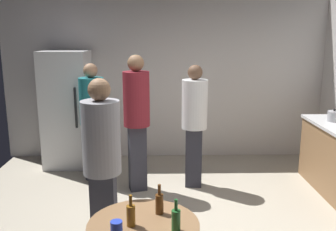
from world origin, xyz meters
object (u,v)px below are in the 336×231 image
at_px(plastic_cup_blue, 117,229).
at_px(refrigerator, 67,109).
at_px(beer_bottle_amber, 131,215).
at_px(beer_bottle_green, 176,219).
at_px(person_in_maroon_shirt, 137,113).
at_px(person_in_gray_shirt, 102,156).
at_px(kettle, 334,116).
at_px(person_in_teal_shirt, 92,114).
at_px(beer_bottle_brown, 159,203).
at_px(person_in_white_shirt, 194,117).

bearing_deg(plastic_cup_blue, refrigerator, 108.64).
bearing_deg(beer_bottle_amber, beer_bottle_green, -13.39).
bearing_deg(person_in_maroon_shirt, beer_bottle_amber, -13.02).
distance_m(beer_bottle_green, person_in_maroon_shirt, 2.40).
height_order(refrigerator, person_in_gray_shirt, refrigerator).
xyz_separation_m(refrigerator, plastic_cup_blue, (1.16, -3.43, -0.11)).
height_order(kettle, person_in_teal_shirt, person_in_teal_shirt).
height_order(beer_bottle_brown, person_in_white_shirt, person_in_white_shirt).
height_order(beer_bottle_amber, person_in_maroon_shirt, person_in_maroon_shirt).
xyz_separation_m(beer_bottle_brown, plastic_cup_blue, (-0.28, -0.32, -0.03)).
bearing_deg(kettle, beer_bottle_amber, -136.57).
height_order(plastic_cup_blue, person_in_maroon_shirt, person_in_maroon_shirt).
bearing_deg(refrigerator, beer_bottle_green, -65.23).
bearing_deg(refrigerator, plastic_cup_blue, -71.36).
xyz_separation_m(person_in_teal_shirt, person_in_gray_shirt, (0.42, -1.86, 0.01)).
distance_m(refrigerator, beer_bottle_green, 3.71).
bearing_deg(person_in_white_shirt, beer_bottle_green, -1.43).
xyz_separation_m(kettle, person_in_gray_shirt, (-2.85, -1.63, 0.01)).
distance_m(beer_bottle_green, person_in_teal_shirt, 2.91).
relative_size(person_in_teal_shirt, person_in_gray_shirt, 0.99).
distance_m(beer_bottle_brown, person_in_gray_shirt, 0.80).
distance_m(beer_bottle_brown, plastic_cup_blue, 0.43).
bearing_deg(kettle, plastic_cup_blue, -135.88).
height_order(person_in_white_shirt, person_in_gray_shirt, person_in_gray_shirt).
height_order(beer_bottle_green, person_in_teal_shirt, person_in_teal_shirt).
distance_m(refrigerator, person_in_white_shirt, 2.10).
height_order(beer_bottle_amber, beer_bottle_green, same).
relative_size(beer_bottle_brown, person_in_gray_shirt, 0.14).
relative_size(person_in_teal_shirt, person_in_white_shirt, 1.00).
distance_m(person_in_maroon_shirt, person_in_teal_shirt, 0.73).
bearing_deg(beer_bottle_green, beer_bottle_amber, 166.61).
distance_m(refrigerator, person_in_gray_shirt, 2.68).
height_order(beer_bottle_green, person_in_gray_shirt, person_in_gray_shirt).
height_order(person_in_teal_shirt, person_in_white_shirt, person_in_teal_shirt).
bearing_deg(person_in_maroon_shirt, beer_bottle_brown, -7.47).
relative_size(person_in_maroon_shirt, person_in_teal_shirt, 1.08).
bearing_deg(beer_bottle_green, person_in_white_shirt, 81.96).
relative_size(beer_bottle_amber, person_in_maroon_shirt, 0.13).
xyz_separation_m(beer_bottle_brown, beer_bottle_green, (0.11, -0.25, 0.00)).
bearing_deg(plastic_cup_blue, beer_bottle_amber, 59.10).
height_order(refrigerator, kettle, refrigerator).
bearing_deg(person_in_gray_shirt, person_in_teal_shirt, -163.31).
bearing_deg(person_in_gray_shirt, beer_bottle_amber, 26.09).
relative_size(beer_bottle_amber, person_in_teal_shirt, 0.14).
bearing_deg(refrigerator, kettle, -13.25).
relative_size(person_in_maroon_shirt, person_in_gray_shirt, 1.07).
height_order(kettle, person_in_gray_shirt, person_in_gray_shirt).
xyz_separation_m(kettle, beer_bottle_brown, (-2.34, -2.22, -0.15)).
bearing_deg(person_in_teal_shirt, beer_bottle_green, -18.34).
bearing_deg(person_in_gray_shirt, plastic_cup_blue, 18.10).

